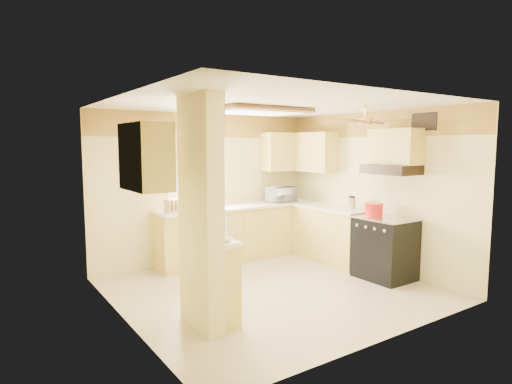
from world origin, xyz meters
TOP-DOWN VIEW (x-y plane):
  - floor at (0.00, 0.00)m, footprint 4.00×4.00m
  - ceiling at (0.00, 0.00)m, footprint 4.00×4.00m
  - wall_back at (0.00, 1.90)m, footprint 4.00×0.00m
  - wall_front at (0.00, -1.90)m, footprint 4.00×0.00m
  - wall_left at (-2.00, 0.00)m, footprint 0.00×3.80m
  - wall_right at (2.00, 0.00)m, footprint 0.00×3.80m
  - wallpaper_border at (0.00, 1.88)m, footprint 4.00×0.02m
  - partition_column at (-1.35, -0.55)m, footprint 0.20×0.70m
  - partition_ledge at (-1.13, -0.55)m, footprint 0.25×0.55m
  - ledge_top at (-1.13, -0.55)m, footprint 0.28×0.58m
  - lower_cabinets_back at (0.50, 1.60)m, footprint 3.00×0.60m
  - lower_cabinets_right at (1.70, 0.60)m, footprint 0.60×1.40m
  - countertop_back at (0.50, 1.59)m, footprint 3.04×0.64m
  - countertop_right at (1.69, 0.60)m, footprint 0.64×1.44m
  - dishwasher_panel at (-0.25, 1.29)m, footprint 0.58×0.02m
  - window at (-0.25, 1.89)m, footprint 0.92×0.02m
  - upper_cab_back_left at (-0.85, 1.72)m, footprint 0.60×0.35m
  - upper_cab_back_right at (1.55, 1.72)m, footprint 0.90×0.35m
  - upper_cab_right at (1.82, 1.25)m, footprint 0.35×1.00m
  - upper_cab_left_wall at (-1.82, -0.25)m, footprint 0.35×0.75m
  - upper_cab_over_stove at (1.82, -0.55)m, footprint 0.35×0.76m
  - stove at (1.67, -0.55)m, footprint 0.68×0.77m
  - range_hood at (1.74, -0.55)m, footprint 0.50×0.76m
  - poster_menu at (-1.24, -0.55)m, footprint 0.02×0.42m
  - poster_nashville at (-1.24, -0.55)m, footprint 0.02×0.42m
  - ceiling_light_panel at (0.10, 0.50)m, footprint 1.35×0.95m
  - ceiling_fan at (1.00, -0.70)m, footprint 1.15×1.15m
  - vent_grate at (1.98, -0.90)m, footprint 0.02×0.40m
  - microwave at (1.36, 1.58)m, footprint 0.53×0.39m
  - bowl at (-1.16, -0.68)m, footprint 0.22×0.22m
  - dutch_oven at (1.66, -0.33)m, footprint 0.29×0.29m
  - kettle at (1.73, 0.19)m, footprint 0.14×0.14m
  - dish_rack at (-0.72, 1.56)m, footprint 0.37×0.29m
  - utensil_crock at (0.19, 1.67)m, footprint 0.10×0.10m

SIDE VIEW (x-z plane):
  - floor at x=0.00m, z-range 0.00..0.00m
  - dishwasher_panel at x=-0.25m, z-range 0.03..0.83m
  - partition_ledge at x=-1.13m, z-range 0.00..0.90m
  - lower_cabinets_back at x=0.50m, z-range 0.00..0.90m
  - lower_cabinets_right at x=1.70m, z-range 0.00..0.90m
  - stove at x=1.67m, z-range 0.00..0.92m
  - ledge_top at x=-1.13m, z-range 0.90..0.94m
  - countertop_back at x=0.50m, z-range 0.90..0.94m
  - countertop_right at x=1.69m, z-range 0.90..0.94m
  - bowl at x=-1.16m, z-range 0.94..0.99m
  - utensil_crock at x=0.19m, z-range 0.91..1.11m
  - dutch_oven at x=1.66m, z-range 0.92..1.11m
  - dish_rack at x=-0.72m, z-range 0.91..1.11m
  - kettle at x=1.73m, z-range 0.93..1.15m
  - microwave at x=1.36m, z-range 0.94..1.22m
  - poster_nashville at x=-1.24m, z-range 0.92..1.48m
  - wall_back at x=0.00m, z-range -0.75..3.25m
  - wall_front at x=0.00m, z-range -0.75..3.25m
  - wall_left at x=-2.00m, z-range -0.65..3.15m
  - wall_right at x=2.00m, z-range -0.65..3.15m
  - partition_column at x=-1.35m, z-range 0.00..2.50m
  - window at x=-0.25m, z-range 1.04..2.06m
  - range_hood at x=1.74m, z-range 1.55..1.69m
  - upper_cab_back_left at x=-0.85m, z-range 1.50..2.20m
  - upper_cab_back_right at x=1.55m, z-range 1.50..2.20m
  - upper_cab_right at x=1.82m, z-range 1.50..2.20m
  - upper_cab_left_wall at x=-1.82m, z-range 1.50..2.20m
  - poster_menu at x=-1.24m, z-range 1.57..2.14m
  - upper_cab_over_stove at x=1.82m, z-range 1.69..2.21m
  - ceiling_fan at x=1.00m, z-range 2.16..2.42m
  - wallpaper_border at x=0.00m, z-range 2.10..2.50m
  - vent_grate at x=1.98m, z-range 2.17..2.42m
  - ceiling_light_panel at x=0.10m, z-range 2.42..2.49m
  - ceiling at x=0.00m, z-range 2.50..2.50m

